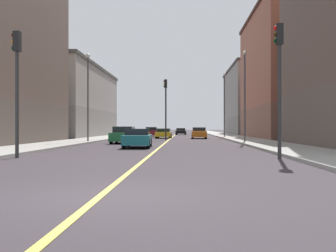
% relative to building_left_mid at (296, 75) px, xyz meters
% --- Properties ---
extents(ground_plane, '(400.00, 400.00, 0.00)m').
position_rel_building_left_mid_xyz_m(ground_plane, '(-15.26, -40.60, -7.73)').
color(ground_plane, '#362F34').
rests_on(ground_plane, ground).
extents(sidewalk_left, '(3.77, 168.00, 0.15)m').
position_rel_building_left_mid_xyz_m(sidewalk_left, '(-7.18, 8.40, -7.65)').
color(sidewalk_left, '#9E9B93').
rests_on(sidewalk_left, ground).
extents(sidewalk_right, '(3.77, 168.00, 0.15)m').
position_rel_building_left_mid_xyz_m(sidewalk_right, '(-23.34, 8.40, -7.65)').
color(sidewalk_right, '#9E9B93').
rests_on(sidewalk_right, ground).
extents(lane_center_stripe, '(0.16, 154.00, 0.01)m').
position_rel_building_left_mid_xyz_m(lane_center_stripe, '(-15.26, 8.40, -7.72)').
color(lane_center_stripe, '#E5D14C').
rests_on(lane_center_stripe, ground).
extents(building_left_mid, '(10.89, 20.74, 15.43)m').
position_rel_building_left_mid_xyz_m(building_left_mid, '(0.00, 0.00, 0.00)').
color(building_left_mid, brown).
rests_on(building_left_mid, ground).
extents(building_left_far, '(10.89, 22.67, 12.17)m').
position_rel_building_left_mid_xyz_m(building_left_far, '(0.00, 24.14, -1.63)').
color(building_left_far, slate).
rests_on(building_left_far, ground).
extents(building_right_midblock, '(10.89, 25.97, 9.73)m').
position_rel_building_left_mid_xyz_m(building_right_midblock, '(-30.52, 6.14, -2.85)').
color(building_right_midblock, gray).
rests_on(building_right_midblock, ground).
extents(traffic_light_left_near, '(0.40, 0.32, 5.86)m').
position_rel_building_left_mid_xyz_m(traffic_light_left_near, '(-9.48, -31.11, -3.92)').
color(traffic_light_left_near, '#2D2D2D').
rests_on(traffic_light_left_near, ground).
extents(traffic_light_right_near, '(0.40, 0.32, 5.65)m').
position_rel_building_left_mid_xyz_m(traffic_light_right_near, '(-21.07, -31.11, -4.05)').
color(traffic_light_right_near, '#2D2D2D').
rests_on(traffic_light_right_near, ground).
extents(traffic_light_median_far, '(0.40, 0.32, 6.49)m').
position_rel_building_left_mid_xyz_m(traffic_light_median_far, '(-15.60, -6.29, -3.56)').
color(traffic_light_median_far, '#2D2D2D').
rests_on(traffic_light_median_far, ground).
extents(street_lamp_left_near, '(0.36, 0.36, 7.73)m').
position_rel_building_left_mid_xyz_m(street_lamp_left_near, '(-8.47, -14.72, -2.94)').
color(street_lamp_left_near, '#4C4C51').
rests_on(street_lamp_left_near, ground).
extents(street_lamp_right_near, '(0.36, 0.36, 7.68)m').
position_rel_building_left_mid_xyz_m(street_lamp_right_near, '(-22.05, -14.17, -2.97)').
color(street_lamp_right_near, '#4C4C51').
rests_on(street_lamp_right_near, ground).
extents(street_lamp_left_far, '(0.36, 0.36, 8.14)m').
position_rel_building_left_mid_xyz_m(street_lamp_left_far, '(-8.47, 2.13, -2.73)').
color(street_lamp_left_far, '#4C4C51').
rests_on(street_lamp_left_far, ground).
extents(car_black, '(1.97, 3.99, 1.19)m').
position_rel_building_left_mid_xyz_m(car_black, '(-14.20, 23.05, -7.13)').
color(car_black, black).
rests_on(car_black, ground).
extents(car_yellow, '(1.93, 4.24, 1.21)m').
position_rel_building_left_mid_xyz_m(car_yellow, '(-16.14, 0.12, -7.13)').
color(car_yellow, gold).
rests_on(car_yellow, ground).
extents(car_teal, '(1.93, 4.47, 1.27)m').
position_rel_building_left_mid_xyz_m(car_teal, '(-16.73, -22.01, -7.09)').
color(car_teal, '#196670').
rests_on(car_teal, ground).
extents(car_orange, '(1.85, 4.59, 1.34)m').
position_rel_building_left_mid_xyz_m(car_orange, '(-11.82, -0.76, -7.06)').
color(car_orange, orange).
rests_on(car_orange, ground).
extents(car_maroon, '(1.88, 4.31, 1.38)m').
position_rel_building_left_mid_xyz_m(car_maroon, '(-18.27, 7.59, -7.06)').
color(car_maroon, maroon).
rests_on(car_maroon, ground).
extents(car_green, '(1.97, 4.61, 1.43)m').
position_rel_building_left_mid_xyz_m(car_green, '(-18.75, -14.95, -7.03)').
color(car_green, '#1E6B38').
rests_on(car_green, ground).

